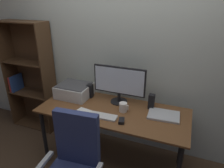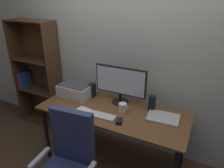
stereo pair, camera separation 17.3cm
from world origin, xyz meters
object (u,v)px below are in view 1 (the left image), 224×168
Objects in this scene: coffee_mug at (123,107)px; printer at (74,90)px; desk at (113,116)px; bookshelf at (31,77)px; monitor at (120,82)px; speaker_left at (90,91)px; mouse at (122,121)px; speaker_right at (151,102)px; laptop at (164,115)px; keyboard at (103,116)px.

printer is at bearing 169.56° from coffee_mug.
bookshelf is at bearing 166.67° from desk.
speaker_left is (-0.38, -0.01, -0.17)m from monitor.
printer is at bearing 140.81° from mouse.
monitor is 0.29m from coffee_mug.
coffee_mug is 0.26× the size of printer.
speaker_right is (0.38, 0.19, 0.17)m from desk.
bookshelf is at bearing 169.02° from laptop.
desk is at bearing -172.97° from coffee_mug.
mouse is 0.56× the size of speaker_right.
monitor is 2.11× the size of keyboard.
keyboard is 0.50m from speaker_left.
printer reaches higher than desk.
speaker_left is 0.76m from speaker_right.
speaker_left is (-0.34, 0.36, 0.08)m from keyboard.
printer is (-0.57, -0.06, -0.17)m from monitor.
laptop is 0.20× the size of bookshelf.
monitor is at bearing 88.79° from desk.
speaker_left is 0.11× the size of bookshelf.
laptop is 1.11m from printer.
bookshelf is at bearing 146.67° from mouse.
bookshelf is (-1.61, 0.53, 0.04)m from mouse.
mouse is 0.46m from laptop.
monitor reaches higher than speaker_left.
printer is (-0.19, -0.05, -0.00)m from speaker_left.
keyboard is 0.18× the size of bookshelf.
coffee_mug is (0.11, 0.01, 0.13)m from desk.
desk is at bearing -153.65° from speaker_right.
speaker_right reaches higher than mouse.
coffee_mug is 0.60× the size of speaker_left.
bookshelf is at bearing 175.28° from speaker_right.
speaker_left and speaker_right have the same top height.
keyboard reaches higher than desk.
speaker_right is 0.11× the size of bookshelf.
monitor is 0.60m from printer.
monitor is 0.60m from laptop.
keyboard is at bearing -20.10° from bookshelf.
printer reaches higher than laptop.
keyboard is 1.71× the size of speaker_left.
laptop is at bearing 20.89° from keyboard.
coffee_mug is (0.15, 0.19, 0.04)m from keyboard.
mouse is (0.21, -0.02, 0.01)m from keyboard.
desk is at bearing -13.33° from bookshelf.
desk is at bearing 116.35° from mouse.
speaker_right reaches higher than desk.
coffee_mug is 0.43m from laptop.
keyboard is 0.63m from laptop.
coffee_mug is (0.11, -0.18, -0.20)m from monitor.
coffee_mug is 1.59m from bookshelf.
desk is 5.14× the size of laptop.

